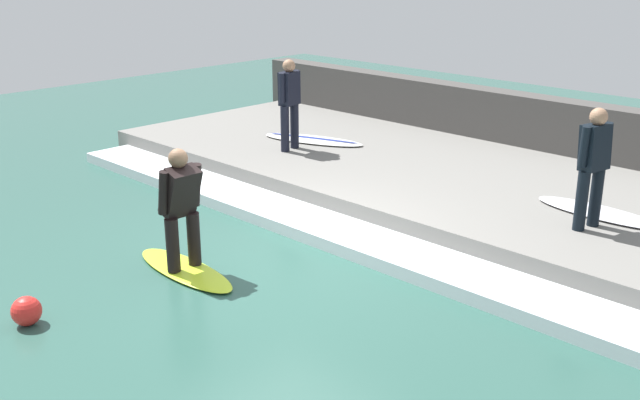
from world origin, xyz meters
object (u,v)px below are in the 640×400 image
object	(u,v)px
surfer_riding	(181,203)
surfer_waiting_near	(593,162)
surfboard_waiting_near	(599,212)
surfer_waiting_far	(289,100)
surfboard_riding	(185,270)
surfboard_waiting_far	(313,140)
marker_buoy	(26,311)

from	to	relation	value
surfer_riding	surfer_waiting_near	size ratio (longest dim) A/B	0.97
surfboard_waiting_near	surfer_waiting_far	size ratio (longest dim) A/B	1.14
surfer_riding	surfboard_riding	bearing A→B (deg)	-153.43
surfer_waiting_far	surfboard_riding	bearing A→B (deg)	-149.97
surfboard_waiting_far	surfer_riding	bearing A→B (deg)	-152.63
surfer_riding	surfer_waiting_near	xyz separation A→B (m)	(3.93, -3.28, 0.37)
surfboard_riding	surfboard_waiting_far	bearing A→B (deg)	27.37
surfboard_riding	surfer_waiting_near	world-z (taller)	surfer_waiting_near
surfboard_waiting_near	surfer_waiting_far	world-z (taller)	surfer_waiting_far
surfer_riding	marker_buoy	distance (m)	2.12
surfboard_riding	surfboard_waiting_near	distance (m)	5.55
surfboard_waiting_near	surfboard_waiting_far	xyz separation A→B (m)	(0.14, 5.60, 0.00)
surfboard_riding	marker_buoy	distance (m)	1.99
surfboard_riding	surfboard_waiting_far	xyz separation A→B (m)	(4.67, 2.42, 0.40)
surfer_waiting_near	marker_buoy	xyz separation A→B (m)	(-5.91, 3.35, -1.11)
surfer_riding	surfer_waiting_far	bearing A→B (deg)	30.03
surfer_waiting_near	surfboard_waiting_far	xyz separation A→B (m)	(0.75, 5.70, -0.85)
surfer_waiting_far	surfer_waiting_near	bearing A→B (deg)	-90.31
surfboard_riding	surfboard_waiting_far	distance (m)	5.27
surfboard_riding	surfer_riding	distance (m)	0.87
surfboard_riding	surfer_waiting_far	distance (m)	4.74
surfer_riding	surfer_waiting_far	size ratio (longest dim) A/B	0.95
surfer_waiting_near	surfboard_waiting_near	distance (m)	1.05
marker_buoy	surfer_waiting_near	bearing A→B (deg)	-29.54
surfboard_riding	surfboard_waiting_far	size ratio (longest dim) A/B	0.88
surfer_waiting_near	surfboard_waiting_near	size ratio (longest dim) A/B	0.86
surfer_waiting_far	surfboard_waiting_far	size ratio (longest dim) A/B	0.77
surfer_waiting_near	surfboard_waiting_far	size ratio (longest dim) A/B	0.75
surfboard_waiting_near	surfer_waiting_far	distance (m)	5.56
surfer_waiting_near	surfer_waiting_far	size ratio (longest dim) A/B	0.98
surfboard_waiting_near	marker_buoy	xyz separation A→B (m)	(-6.52, 3.25, -0.27)
surfer_waiting_near	surfer_waiting_far	xyz separation A→B (m)	(0.03, 5.56, 0.02)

